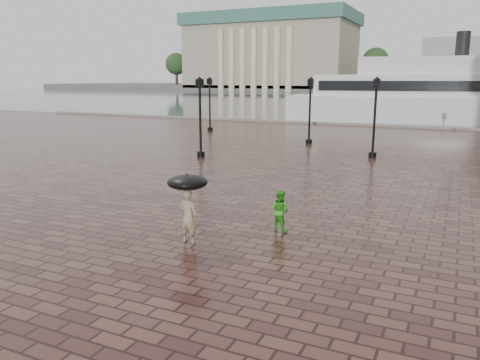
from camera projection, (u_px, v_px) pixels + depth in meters
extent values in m
plane|color=#331917|center=(207.00, 214.00, 15.66)|extent=(300.00, 300.00, 0.00)
plane|color=#454F54|center=(424.00, 100.00, 96.93)|extent=(240.00, 240.00, 0.00)
cube|color=slate|center=(373.00, 126.00, 43.93)|extent=(80.00, 0.60, 0.30)
cube|color=#4C4C47|center=(440.00, 88.00, 156.79)|extent=(300.00, 60.00, 2.00)
cube|color=gray|center=(271.00, 56.00, 164.11)|extent=(55.00, 30.00, 22.00)
cube|color=#356155|center=(272.00, 20.00, 161.54)|extent=(57.00, 32.00, 4.00)
cube|color=gray|center=(476.00, 62.00, 142.08)|extent=(30.00, 22.00, 14.00)
cylinder|color=#2D2119|center=(177.00, 79.00, 174.23)|extent=(1.00, 1.00, 8.00)
sphere|color=#1A3618|center=(176.00, 64.00, 173.05)|extent=(8.00, 8.00, 8.00)
cylinder|color=#2D2119|center=(266.00, 79.00, 159.22)|extent=(1.00, 1.00, 8.00)
sphere|color=#1A3618|center=(266.00, 62.00, 158.04)|extent=(8.00, 8.00, 8.00)
cylinder|color=#2D2119|center=(374.00, 79.00, 144.22)|extent=(1.00, 1.00, 8.00)
sphere|color=#1A3618|center=(375.00, 61.00, 143.04)|extent=(8.00, 8.00, 8.00)
cylinder|color=black|center=(201.00, 154.00, 26.96)|extent=(0.44, 0.44, 0.30)
cylinder|color=black|center=(200.00, 122.00, 26.57)|extent=(0.14, 0.14, 4.00)
cube|color=black|center=(200.00, 84.00, 26.11)|extent=(0.35, 0.35, 0.50)
sphere|color=beige|center=(200.00, 84.00, 26.11)|extent=(0.28, 0.28, 0.28)
cylinder|color=black|center=(372.00, 155.00, 26.75)|extent=(0.44, 0.44, 0.30)
cylinder|color=black|center=(374.00, 122.00, 26.35)|extent=(0.14, 0.14, 4.00)
cube|color=black|center=(377.00, 84.00, 25.89)|extent=(0.35, 0.35, 0.50)
sphere|color=beige|center=(377.00, 84.00, 25.89)|extent=(0.28, 0.28, 0.28)
cylinder|color=black|center=(210.00, 129.00, 40.07)|extent=(0.44, 0.44, 0.30)
cylinder|color=black|center=(210.00, 107.00, 39.67)|extent=(0.14, 0.14, 4.00)
cube|color=black|center=(209.00, 82.00, 39.21)|extent=(0.35, 0.35, 0.50)
sphere|color=beige|center=(209.00, 82.00, 39.21)|extent=(0.28, 0.28, 0.28)
cylinder|color=black|center=(309.00, 141.00, 32.36)|extent=(0.44, 0.44, 0.30)
cylinder|color=black|center=(310.00, 115.00, 31.97)|extent=(0.14, 0.14, 4.00)
cube|color=black|center=(311.00, 83.00, 31.51)|extent=(0.35, 0.35, 0.50)
sphere|color=beige|center=(311.00, 83.00, 31.51)|extent=(0.28, 0.28, 0.28)
imported|color=gray|center=(188.00, 216.00, 12.81)|extent=(0.56, 0.37, 1.51)
imported|color=green|center=(280.00, 211.00, 13.84)|extent=(0.71, 0.62, 1.24)
cube|color=silver|center=(422.00, 109.00, 48.04)|extent=(27.74, 10.24, 2.60)
cube|color=silver|center=(424.00, 86.00, 47.53)|extent=(22.25, 8.62, 2.17)
cube|color=silver|center=(426.00, 66.00, 47.11)|extent=(13.57, 6.76, 1.73)
cylinder|color=black|center=(463.00, 45.00, 45.75)|extent=(1.30, 1.30, 2.60)
cube|color=black|center=(426.00, 86.00, 44.85)|extent=(20.40, 2.99, 0.98)
cube|color=black|center=(422.00, 85.00, 50.21)|extent=(20.40, 2.99, 0.98)
cylinder|color=black|center=(188.00, 198.00, 12.69)|extent=(0.02, 0.02, 0.95)
ellipsoid|color=black|center=(187.00, 182.00, 12.60)|extent=(1.10, 1.10, 0.39)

